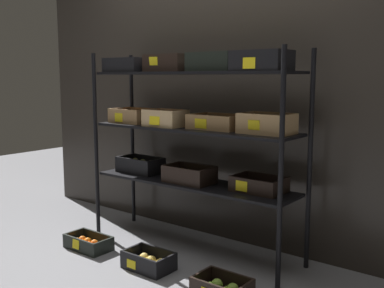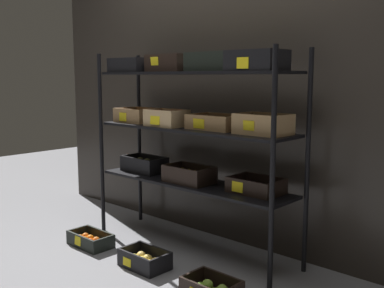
% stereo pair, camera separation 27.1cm
% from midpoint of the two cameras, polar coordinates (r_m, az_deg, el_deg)
% --- Properties ---
extents(ground_plane, '(10.00, 10.00, 0.00)m').
position_cam_midpoint_polar(ground_plane, '(3.56, -2.23, -12.82)').
color(ground_plane, gray).
extents(storefront_wall, '(4.05, 0.12, 2.42)m').
position_cam_midpoint_polar(storefront_wall, '(3.64, 1.81, 7.13)').
color(storefront_wall, '#2D2823').
rests_on(storefront_wall, ground_plane).
extents(display_rack, '(1.78, 0.44, 1.47)m').
position_cam_midpoint_polar(display_rack, '(3.34, -2.40, 2.61)').
color(display_rack, black).
rests_on(display_rack, ground_plane).
extents(crate_ground_tangerine, '(0.36, 0.21, 0.10)m').
position_cam_midpoint_polar(crate_ground_tangerine, '(3.66, -14.86, -11.87)').
color(crate_ground_tangerine, black).
rests_on(crate_ground_tangerine, ground_plane).
extents(crate_ground_apple_gold, '(0.33, 0.22, 0.12)m').
position_cam_midpoint_polar(crate_ground_apple_gold, '(3.23, -7.86, -14.34)').
color(crate_ground_apple_gold, black).
rests_on(crate_ground_apple_gold, ground_plane).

